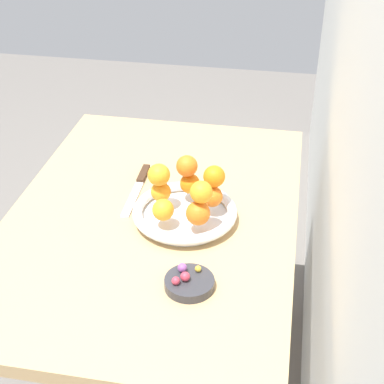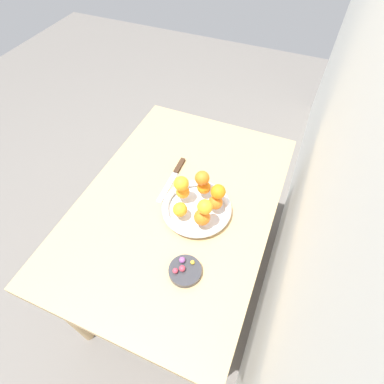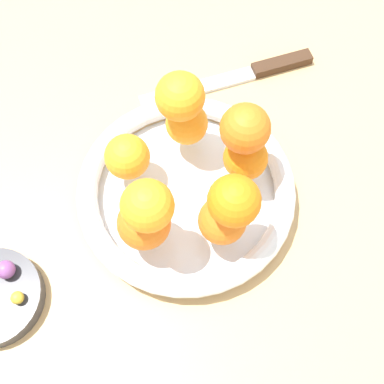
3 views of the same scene
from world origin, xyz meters
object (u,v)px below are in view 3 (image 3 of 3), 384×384
(orange_0, at_px, (222,220))
(orange_7, at_px, (234,201))
(dining_table, at_px, (179,167))
(orange_4, at_px, (144,223))
(orange_8, at_px, (147,206))
(orange_2, at_px, (187,123))
(candy_ball_2, at_px, (17,298))
(candy_ball_3, at_px, (6,270))
(orange_3, at_px, (127,157))
(orange_1, at_px, (245,158))
(orange_6, at_px, (183,96))
(knife, at_px, (243,75))
(orange_5, at_px, (245,129))
(fruit_bowl, at_px, (186,191))

(orange_0, height_order, orange_7, orange_7)
(dining_table, distance_m, orange_7, 0.27)
(orange_4, distance_m, orange_8, 0.06)
(orange_2, bearing_deg, candy_ball_2, 30.17)
(orange_0, bearing_deg, candy_ball_3, -6.63)
(orange_2, xyz_separation_m, orange_3, (0.08, 0.02, 0.00))
(orange_1, xyz_separation_m, orange_8, (0.13, 0.05, 0.06))
(orange_6, xyz_separation_m, knife, (-0.12, -0.09, -0.12))
(orange_0, height_order, orange_6, orange_6)
(orange_4, distance_m, orange_6, 0.15)
(orange_5, distance_m, knife, 0.20)
(orange_1, bearing_deg, orange_2, -52.11)
(fruit_bowl, height_order, knife, fruit_bowl)
(fruit_bowl, distance_m, candy_ball_3, 0.23)
(orange_1, distance_m, orange_4, 0.14)
(fruit_bowl, relative_size, orange_0, 4.92)
(orange_2, xyz_separation_m, candy_ball_2, (0.24, 0.14, -0.04))
(orange_1, bearing_deg, orange_5, -63.25)
(fruit_bowl, bearing_deg, orange_4, 36.09)
(orange_0, distance_m, orange_8, 0.10)
(candy_ball_3, bearing_deg, orange_6, -156.34)
(dining_table, xyz_separation_m, orange_3, (0.07, 0.05, 0.16))
(orange_7, relative_size, candy_ball_2, 3.76)
(orange_1, relative_size, orange_6, 0.94)
(orange_8, bearing_deg, knife, -131.78)
(orange_3, bearing_deg, orange_8, 92.62)
(orange_0, xyz_separation_m, orange_7, (-0.01, 0.00, 0.06))
(orange_6, bearing_deg, candy_ball_2, 30.84)
(knife, bearing_deg, orange_3, 31.18)
(orange_4, relative_size, knife, 0.23)
(orange_0, bearing_deg, knife, -116.29)
(orange_2, distance_m, orange_5, 0.10)
(candy_ball_3, bearing_deg, candy_ball_2, 101.07)
(orange_6, bearing_deg, orange_7, 94.58)
(orange_2, distance_m, candy_ball_2, 0.28)
(orange_2, bearing_deg, orange_8, 57.13)
(orange_4, height_order, orange_8, orange_8)
(fruit_bowl, bearing_deg, candy_ball_2, 18.41)
(orange_2, xyz_separation_m, orange_4, (0.08, 0.11, 0.00))
(orange_0, bearing_deg, orange_5, -122.94)
(orange_5, relative_size, candy_ball_2, 3.81)
(orange_4, relative_size, candy_ball_3, 2.81)
(orange_2, xyz_separation_m, orange_7, (-0.01, 0.14, 0.06))
(fruit_bowl, bearing_deg, orange_8, 43.16)
(candy_ball_3, bearing_deg, orange_3, -154.09)
(orange_6, height_order, orange_8, orange_8)
(orange_2, height_order, orange_3, orange_3)
(fruit_bowl, xyz_separation_m, orange_2, (-0.02, -0.07, 0.04))
(orange_1, bearing_deg, candy_ball_2, 14.01)
(orange_1, relative_size, orange_5, 0.95)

